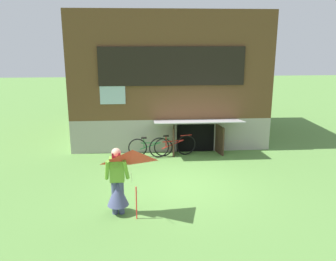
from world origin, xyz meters
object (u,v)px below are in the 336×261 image
person (118,187)px  bicycle_green (150,147)px  bicycle_red (173,146)px  kite (133,170)px

person → bicycle_green: (0.89, 4.25, -0.35)m
person → bicycle_red: size_ratio=0.97×
bicycle_green → person: bearing=-100.9°
kite → bicycle_green: (0.49, 4.85, -1.00)m
person → bicycle_green: size_ratio=1.04×
bicycle_red → person: bearing=-124.9°
bicycle_red → bicycle_green: 0.81m
person → bicycle_green: bearing=93.3°
person → kite: bearing=-41.2°
person → kite: person is taller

